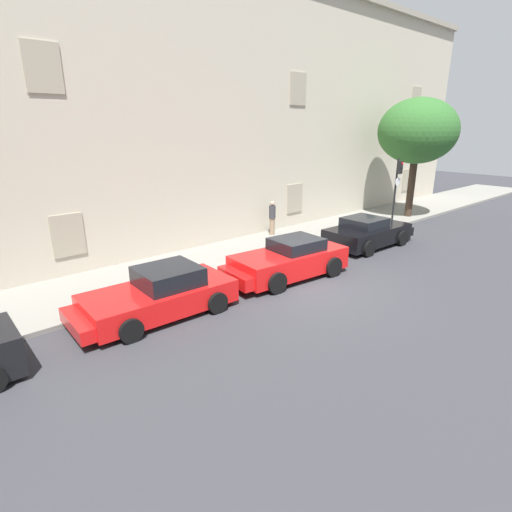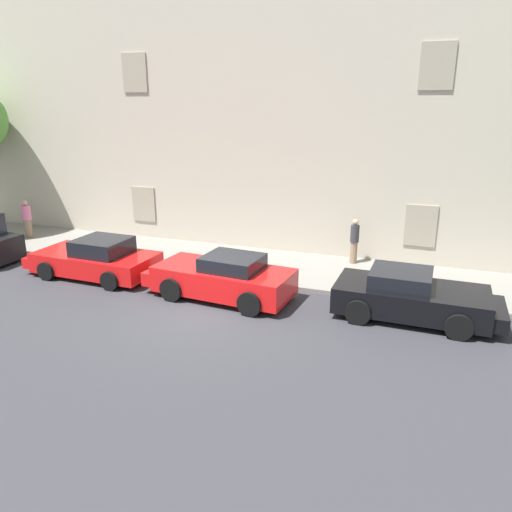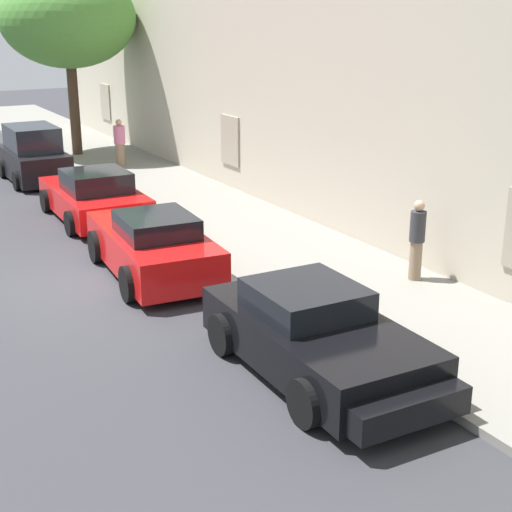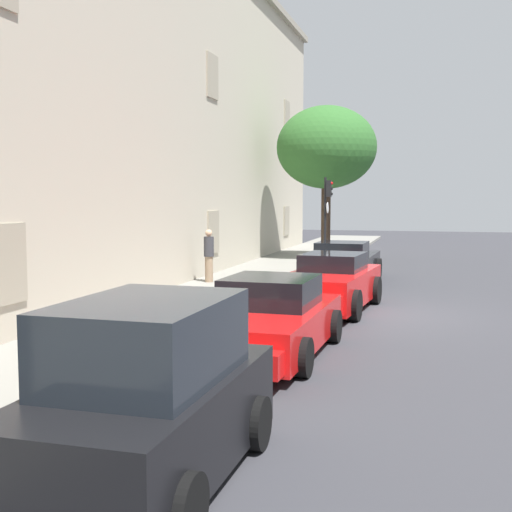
% 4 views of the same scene
% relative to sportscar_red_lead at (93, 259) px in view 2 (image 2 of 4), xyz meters
% --- Properties ---
extents(ground_plane, '(80.00, 80.00, 0.00)m').
position_rel_sportscar_red_lead_xyz_m(ground_plane, '(4.93, -1.50, -0.59)').
color(ground_plane, '#333338').
extents(sidewalk, '(60.00, 3.77, 0.14)m').
position_rel_sportscar_red_lead_xyz_m(sidewalk, '(4.93, 2.81, -0.52)').
color(sidewalk, gray).
rests_on(sidewalk, ground).
extents(building_facade, '(43.03, 5.42, 11.82)m').
position_rel_sportscar_red_lead_xyz_m(building_facade, '(4.93, 7.16, 5.33)').
color(building_facade, '#BCB29E').
rests_on(building_facade, ground).
extents(sportscar_red_lead, '(4.67, 2.30, 1.37)m').
position_rel_sportscar_red_lead_xyz_m(sportscar_red_lead, '(0.00, 0.00, 0.00)').
color(sportscar_red_lead, red).
rests_on(sportscar_red_lead, ground).
extents(sportscar_yellow_flank, '(4.77, 2.32, 1.40)m').
position_rel_sportscar_red_lead_xyz_m(sportscar_yellow_flank, '(4.96, -0.34, 0.04)').
color(sportscar_yellow_flank, red).
rests_on(sportscar_yellow_flank, ground).
extents(sportscar_white_middle, '(4.56, 2.27, 1.36)m').
position_rel_sportscar_red_lead_xyz_m(sportscar_white_middle, '(10.81, 0.08, 0.02)').
color(sportscar_white_middle, black).
rests_on(sportscar_white_middle, ground).
extents(pedestrian_admiring, '(0.54, 0.54, 1.65)m').
position_rel_sportscar_red_lead_xyz_m(pedestrian_admiring, '(-5.60, 2.84, 0.38)').
color(pedestrian_admiring, '#8C7259').
rests_on(pedestrian_admiring, sidewalk).
extents(pedestrian_strolling, '(0.40, 0.40, 1.67)m').
position_rel_sportscar_red_lead_xyz_m(pedestrian_strolling, '(8.44, 4.04, 0.41)').
color(pedestrian_strolling, '#8C7259').
rests_on(pedestrian_strolling, sidewalk).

